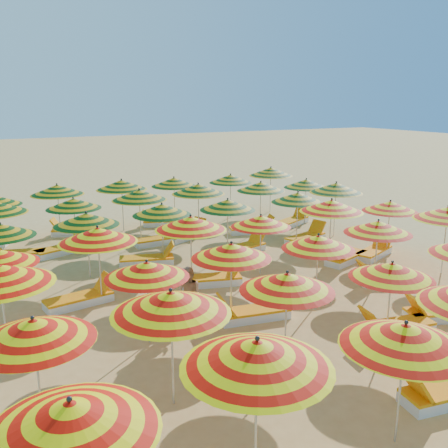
# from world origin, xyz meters

# --- Properties ---
(ground) EXTENTS (120.00, 120.00, 0.00)m
(ground) POSITION_xyz_m (0.00, 0.00, 0.00)
(ground) COLOR #DEB162
(ground) RESTS_ON ground
(umbrella_0) EXTENTS (2.14, 2.14, 2.08)m
(umbrella_0) POSITION_xyz_m (-5.80, -7.11, 1.83)
(umbrella_0) COLOR silver
(umbrella_0) RESTS_ON ground
(umbrella_1) EXTENTS (2.51, 2.51, 2.17)m
(umbrella_1) POSITION_xyz_m (-3.40, -7.00, 1.91)
(umbrella_1) COLOR silver
(umbrella_1) RESTS_ON ground
(umbrella_2) EXTENTS (2.19, 2.19, 2.03)m
(umbrella_2) POSITION_xyz_m (-1.08, -7.33, 1.79)
(umbrella_2) COLOR silver
(umbrella_2) RESTS_ON ground
(umbrella_6) EXTENTS (2.19, 2.19, 1.99)m
(umbrella_6) POSITION_xyz_m (-5.87, -4.57, 1.75)
(umbrella_6) COLOR silver
(umbrella_6) RESTS_ON ground
(umbrella_7) EXTENTS (2.06, 2.06, 2.14)m
(umbrella_7) POSITION_xyz_m (-3.75, -4.83, 1.88)
(umbrella_7) COLOR silver
(umbrella_7) RESTS_ON ground
(umbrella_8) EXTENTS (1.93, 1.93, 1.96)m
(umbrella_8) POSITION_xyz_m (-1.27, -4.58, 1.73)
(umbrella_8) COLOR silver
(umbrella_8) RESTS_ON ground
(umbrella_9) EXTENTS (2.18, 2.18, 1.88)m
(umbrella_9) POSITION_xyz_m (1.17, -4.88, 1.66)
(umbrella_9) COLOR silver
(umbrella_9) RESTS_ON ground
(umbrella_13) EXTENTS (1.88, 1.88, 1.90)m
(umbrella_13) POSITION_xyz_m (-3.38, -2.50, 1.67)
(umbrella_13) COLOR silver
(umbrella_13) RESTS_ON ground
(umbrella_14) EXTENTS (2.18, 2.18, 1.99)m
(umbrella_14) POSITION_xyz_m (-1.30, -2.37, 1.75)
(umbrella_14) COLOR silver
(umbrella_14) RESTS_ON ground
(umbrella_15) EXTENTS (2.39, 2.39, 1.93)m
(umbrella_15) POSITION_xyz_m (1.04, -2.58, 1.70)
(umbrella_15) COLOR silver
(umbrella_15) RESTS_ON ground
(umbrella_16) EXTENTS (2.34, 2.34, 1.96)m
(umbrella_16) POSITION_xyz_m (3.35, -2.23, 1.73)
(umbrella_16) COLOR silver
(umbrella_16) RESTS_ON ground
(umbrella_17) EXTENTS (2.62, 2.62, 2.11)m
(umbrella_17) POSITION_xyz_m (6.00, -2.32, 1.86)
(umbrella_17) COLOR silver
(umbrella_17) RESTS_ON ground
(umbrella_19) EXTENTS (2.46, 2.46, 2.10)m
(umbrella_19) POSITION_xyz_m (-3.77, 0.08, 1.84)
(umbrella_19) COLOR silver
(umbrella_19) RESTS_ON ground
(umbrella_20) EXTENTS (2.48, 2.48, 2.10)m
(umbrella_20) POSITION_xyz_m (-1.22, 0.14, 1.85)
(umbrella_20) COLOR silver
(umbrella_20) RESTS_ON ground
(umbrella_21) EXTENTS (2.14, 2.14, 1.88)m
(umbrella_21) POSITION_xyz_m (1.01, 0.09, 1.66)
(umbrella_21) COLOR silver
(umbrella_21) RESTS_ON ground
(umbrella_22) EXTENTS (2.31, 2.31, 2.13)m
(umbrella_22) POSITION_xyz_m (3.58, 0.04, 1.88)
(umbrella_22) COLOR silver
(umbrella_22) RESTS_ON ground
(umbrella_23) EXTENTS (2.03, 2.03, 1.92)m
(umbrella_23) POSITION_xyz_m (5.85, -0.20, 1.69)
(umbrella_23) COLOR silver
(umbrella_23) RESTS_ON ground
(umbrella_24) EXTENTS (2.38, 2.38, 1.92)m
(umbrella_24) POSITION_xyz_m (-5.86, 2.33, 1.69)
(umbrella_24) COLOR silver
(umbrella_24) RESTS_ON ground
(umbrella_25) EXTENTS (2.28, 2.28, 2.02)m
(umbrella_25) POSITION_xyz_m (-3.60, 2.19, 1.78)
(umbrella_25) COLOR silver
(umbrella_25) RESTS_ON ground
(umbrella_26) EXTENTS (2.31, 2.31, 1.99)m
(umbrella_26) POSITION_xyz_m (-1.16, 2.53, 1.75)
(umbrella_26) COLOR silver
(umbrella_26) RESTS_ON ground
(umbrella_27) EXTENTS (2.25, 2.25, 1.97)m
(umbrella_27) POSITION_xyz_m (1.07, 2.30, 1.73)
(umbrella_27) COLOR silver
(umbrella_27) RESTS_ON ground
(umbrella_28) EXTENTS (2.10, 2.10, 2.00)m
(umbrella_28) POSITION_xyz_m (3.80, 2.15, 1.76)
(umbrella_28) COLOR silver
(umbrella_28) RESTS_ON ground
(umbrella_29) EXTENTS (2.28, 2.28, 2.13)m
(umbrella_29) POSITION_xyz_m (5.87, 2.57, 1.88)
(umbrella_29) COLOR silver
(umbrella_29) RESTS_ON ground
(umbrella_31) EXTENTS (2.13, 2.13, 1.95)m
(umbrella_31) POSITION_xyz_m (-3.43, 4.94, 1.72)
(umbrella_31) COLOR silver
(umbrella_31) RESTS_ON ground
(umbrella_32) EXTENTS (2.60, 2.60, 2.08)m
(umbrella_32) POSITION_xyz_m (-1.16, 4.81, 1.83)
(umbrella_32) COLOR silver
(umbrella_32) RESTS_ON ground
(umbrella_33) EXTENTS (2.41, 2.41, 2.12)m
(umbrella_33) POSITION_xyz_m (1.13, 4.78, 1.87)
(umbrella_33) COLOR silver
(umbrella_33) RESTS_ON ground
(umbrella_34) EXTENTS (1.98, 1.98, 2.02)m
(umbrella_34) POSITION_xyz_m (3.76, 4.60, 1.78)
(umbrella_34) COLOR silver
(umbrella_34) RESTS_ON ground
(umbrella_35) EXTENTS (2.03, 2.03, 1.96)m
(umbrella_35) POSITION_xyz_m (5.99, 4.62, 1.73)
(umbrella_35) COLOR silver
(umbrella_35) RESTS_ON ground
(umbrella_37) EXTENTS (2.58, 2.58, 2.09)m
(umbrella_37) POSITION_xyz_m (-3.57, 7.20, 1.84)
(umbrella_37) COLOR silver
(umbrella_37) RESTS_ON ground
(umbrella_38) EXTENTS (2.17, 2.17, 2.12)m
(umbrella_38) POSITION_xyz_m (-1.16, 7.04, 1.87)
(umbrella_38) COLOR silver
(umbrella_38) RESTS_ON ground
(umbrella_39) EXTENTS (2.44, 2.44, 2.02)m
(umbrella_39) POSITION_xyz_m (1.12, 7.20, 1.78)
(umbrella_39) COLOR silver
(umbrella_39) RESTS_ON ground
(umbrella_40) EXTENTS (2.44, 2.44, 1.99)m
(umbrella_40) POSITION_xyz_m (3.71, 7.04, 1.75)
(umbrella_40) COLOR silver
(umbrella_40) RESTS_ON ground
(umbrella_41) EXTENTS (2.51, 2.51, 2.14)m
(umbrella_41) POSITION_xyz_m (5.98, 7.32, 1.88)
(umbrella_41) COLOR silver
(umbrella_41) RESTS_ON ground
(lounger_0) EXTENTS (1.80, 0.83, 0.69)m
(lounger_0) POSITION_xyz_m (0.49, -6.96, 0.15)
(lounger_0) COLOR white
(lounger_0) RESTS_ON ground
(lounger_3) EXTENTS (1.80, 0.86, 0.69)m
(lounger_3) POSITION_xyz_m (1.67, -4.64, 0.15)
(lounger_3) COLOR white
(lounger_3) RESTS_ON ground
(lounger_4) EXTENTS (1.83, 1.06, 0.69)m
(lounger_4) POSITION_xyz_m (3.18, -4.58, 0.15)
(lounger_4) COLOR white
(lounger_4) RESTS_ON ground
(lounger_5) EXTENTS (1.80, 0.85, 0.69)m
(lounger_5) POSITION_xyz_m (-0.80, -2.51, 0.15)
(lounger_5) COLOR white
(lounger_5) RESTS_ON ground
(lounger_6) EXTENTS (1.83, 1.05, 0.69)m
(lounger_6) POSITION_xyz_m (3.86, -2.16, 0.15)
(lounger_6) COLOR white
(lounger_6) RESTS_ON ground
(lounger_7) EXTENTS (1.80, 0.85, 0.69)m
(lounger_7) POSITION_xyz_m (-4.28, 0.27, 0.15)
(lounger_7) COLOR white
(lounger_7) RESTS_ON ground
(lounger_8) EXTENTS (1.82, 1.03, 0.69)m
(lounger_8) POSITION_xyz_m (-0.62, -0.00, 0.15)
(lounger_8) COLOR white
(lounger_8) RESTS_ON ground
(lounger_9) EXTENTS (1.83, 1.09, 0.69)m
(lounger_9) POSITION_xyz_m (4.09, -0.18, 0.15)
(lounger_9) COLOR white
(lounger_9) RESTS_ON ground
(lounger_10) EXTENTS (1.82, 1.19, 0.69)m
(lounger_10) POSITION_xyz_m (5.34, -0.16, 0.15)
(lounger_10) COLOR white
(lounger_10) RESTS_ON ground
(lounger_12) EXTENTS (1.83, 1.07, 0.69)m
(lounger_12) POSITION_xyz_m (-1.67, 2.57, 0.15)
(lounger_12) COLOR white
(lounger_12) RESTS_ON ground
(lounger_13) EXTENTS (1.82, 0.97, 0.69)m
(lounger_13) POSITION_xyz_m (1.67, 2.26, 0.15)
(lounger_13) COLOR white
(lounger_13) RESTS_ON ground
(lounger_14) EXTENTS (1.82, 1.02, 0.69)m
(lounger_14) POSITION_xyz_m (4.40, 2.36, 0.15)
(lounger_14) COLOR white
(lounger_14) RESTS_ON ground
(lounger_15) EXTENTS (1.82, 1.02, 0.69)m
(lounger_15) POSITION_xyz_m (-5.34, 5.10, 0.15)
(lounger_15) COLOR white
(lounger_15) RESTS_ON ground
(lounger_16) EXTENTS (1.83, 1.10, 0.69)m
(lounger_16) POSITION_xyz_m (-3.93, 5.00, 0.15)
(lounger_16) COLOR white
(lounger_16) RESTS_ON ground
(lounger_17) EXTENTS (1.75, 0.64, 0.69)m
(lounger_17) POSITION_xyz_m (-0.56, 4.59, 0.15)
(lounger_17) COLOR white
(lounger_17) RESTS_ON ground
(lounger_18) EXTENTS (1.82, 1.21, 0.69)m
(lounger_18) POSITION_xyz_m (0.62, 4.79, 0.15)
(lounger_18) COLOR white
(lounger_18) RESTS_ON ground
(lounger_19) EXTENTS (1.82, 1.01, 0.69)m
(lounger_19) POSITION_xyz_m (3.26, 4.35, 0.15)
(lounger_19) COLOR white
(lounger_19) RESTS_ON ground
(lounger_20) EXTENTS (1.82, 1.25, 0.69)m
(lounger_20) POSITION_xyz_m (5.48, 4.73, 0.15)
(lounger_20) COLOR white
(lounger_20) RESTS_ON ground
(lounger_22) EXTENTS (1.82, 1.19, 0.69)m
(lounger_22) POSITION_xyz_m (-3.07, 7.28, 0.15)
(lounger_22) COLOR white
(lounger_22) RESTS_ON ground
(lounger_23) EXTENTS (1.83, 1.16, 0.69)m
(lounger_23) POSITION_xyz_m (0.53, 7.06, 0.15)
(lounger_23) COLOR white
(lounger_23) RESTS_ON ground
(beachgoer_b) EXTENTS (0.72, 0.81, 1.38)m
(beachgoer_b) POSITION_xyz_m (-2.24, -2.02, 0.69)
(beachgoer_b) COLOR tan
(beachgoer_b) RESTS_ON ground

